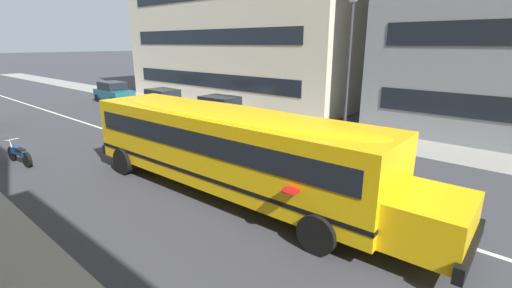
% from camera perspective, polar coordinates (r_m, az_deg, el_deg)
% --- Properties ---
extents(ground_plane, '(400.00, 400.00, 0.00)m').
position_cam_1_polar(ground_plane, '(11.95, 5.31, -7.22)').
color(ground_plane, '#38383D').
extents(sidewalk_far, '(120.00, 3.00, 0.01)m').
position_cam_1_polar(sidewalk_far, '(18.66, 19.83, 0.48)').
color(sidewalk_far, gray).
rests_on(sidewalk_far, ground_plane).
extents(lane_centreline, '(110.00, 0.16, 0.01)m').
position_cam_1_polar(lane_centreline, '(11.95, 5.31, -7.20)').
color(lane_centreline, silver).
rests_on(lane_centreline, ground_plane).
extents(school_bus, '(12.63, 3.01, 2.81)m').
position_cam_1_polar(school_bus, '(11.02, -4.12, 0.01)').
color(school_bus, yellow).
rests_on(school_bus, ground_plane).
extents(parked_car_maroon_end_of_row, '(3.98, 2.05, 1.64)m').
position_cam_1_polar(parked_car_maroon_end_of_row, '(21.33, -5.64, 5.53)').
color(parked_car_maroon_end_of_row, maroon).
rests_on(parked_car_maroon_end_of_row, ground_plane).
extents(parked_car_teal_far_corner, '(3.93, 1.94, 1.64)m').
position_cam_1_polar(parked_car_teal_far_corner, '(31.52, -22.03, 7.85)').
color(parked_car_teal_far_corner, '#195B66').
rests_on(parked_car_teal_far_corner, ground_plane).
extents(parked_car_beige_by_lamppost, '(3.96, 2.00, 1.64)m').
position_cam_1_polar(parked_car_beige_by_lamppost, '(25.37, -14.66, 6.77)').
color(parked_car_beige_by_lamppost, '#C1B28E').
rests_on(parked_car_beige_by_lamppost, ground_plane).
extents(motorcycle_near_kerb, '(2.00, 0.56, 0.94)m').
position_cam_1_polar(motorcycle_near_kerb, '(17.00, -33.91, -1.31)').
color(motorcycle_near_kerb, black).
rests_on(motorcycle_near_kerb, ground_plane).
extents(street_lamp, '(0.44, 0.44, 6.80)m').
position_cam_1_polar(street_lamp, '(18.14, 14.90, 14.29)').
color(street_lamp, '#38383D').
rests_on(street_lamp, ground_plane).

